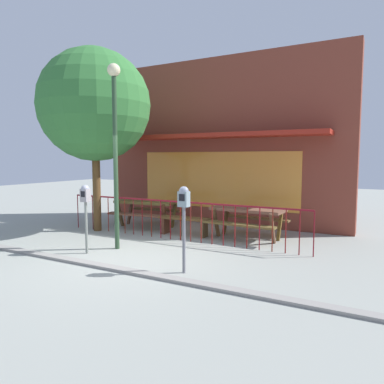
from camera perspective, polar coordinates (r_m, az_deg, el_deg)
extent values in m
plane|color=#949890|center=(7.44, -10.01, -10.33)|extent=(40.00, 40.00, 0.00)
cube|color=#492211|center=(11.27, 4.39, -4.85)|extent=(7.80, 0.54, 0.01)
cube|color=brown|center=(11.10, 4.49, 7.96)|extent=(7.80, 0.50, 5.00)
cube|color=orange|center=(10.87, 3.89, 1.95)|extent=(5.07, 0.02, 1.70)
cube|color=#9F2317|center=(10.48, 2.97, 8.96)|extent=(6.63, 0.88, 0.12)
cube|color=maroon|center=(8.74, -2.70, -1.54)|extent=(6.55, 0.04, 0.04)
cylinder|color=maroon|center=(10.84, -17.78, -2.96)|extent=(0.02, 0.02, 0.95)
cylinder|color=maroon|center=(10.64, -16.70, -3.09)|extent=(0.02, 0.02, 0.95)
cylinder|color=maroon|center=(10.44, -15.59, -3.22)|extent=(0.02, 0.02, 0.95)
cylinder|color=maroon|center=(10.25, -14.43, -3.35)|extent=(0.02, 0.02, 0.95)
cylinder|color=maroon|center=(10.06, -13.23, -3.49)|extent=(0.02, 0.02, 0.95)
cylinder|color=maroon|center=(9.87, -11.99, -3.62)|extent=(0.02, 0.02, 0.95)
cylinder|color=maroon|center=(9.70, -10.69, -3.77)|extent=(0.02, 0.02, 0.95)
cylinder|color=maroon|center=(9.52, -9.35, -3.91)|extent=(0.02, 0.02, 0.95)
cylinder|color=maroon|center=(9.35, -7.96, -4.06)|extent=(0.02, 0.02, 0.95)
cylinder|color=maroon|center=(9.19, -6.52, -4.21)|extent=(0.02, 0.02, 0.95)
cylinder|color=maroon|center=(9.03, -5.02, -4.37)|extent=(0.02, 0.02, 0.95)
cylinder|color=maroon|center=(8.88, -3.48, -4.52)|extent=(0.02, 0.02, 0.95)
cylinder|color=maroon|center=(8.74, -1.88, -4.68)|extent=(0.02, 0.02, 0.95)
cylinder|color=maroon|center=(8.60, -0.23, -4.84)|extent=(0.02, 0.02, 0.95)
cylinder|color=maroon|center=(8.48, 1.48, -5.00)|extent=(0.02, 0.02, 0.95)
cylinder|color=maroon|center=(8.35, 3.23, -5.16)|extent=(0.02, 0.02, 0.95)
cylinder|color=maroon|center=(8.24, 5.04, -5.32)|extent=(0.02, 0.02, 0.95)
cylinder|color=maroon|center=(8.14, 6.89, -5.48)|extent=(0.02, 0.02, 0.95)
cylinder|color=maroon|center=(8.04, 8.80, -5.64)|extent=(0.02, 0.02, 0.95)
cylinder|color=maroon|center=(7.95, 10.74, -5.79)|extent=(0.02, 0.02, 0.95)
cylinder|color=maroon|center=(7.88, 12.73, -5.94)|extent=(0.02, 0.02, 0.95)
cylinder|color=maroon|center=(7.81, 14.76, -6.09)|extent=(0.02, 0.02, 0.95)
cylinder|color=maroon|center=(7.75, 16.82, -6.23)|extent=(0.02, 0.02, 0.95)
cylinder|color=maroon|center=(7.70, 18.91, -6.37)|extent=(0.02, 0.02, 0.95)
cube|color=brown|center=(10.48, -7.25, -1.56)|extent=(1.87, 0.94, 0.07)
cube|color=brown|center=(10.05, -8.77, -3.61)|extent=(1.82, 0.44, 0.05)
cube|color=brown|center=(11.00, -5.82, -2.79)|extent=(1.82, 0.44, 0.05)
cube|color=brown|center=(10.68, -11.42, -3.50)|extent=(0.11, 0.35, 0.78)
cube|color=brown|center=(11.15, -9.83, -3.10)|extent=(0.11, 0.35, 0.78)
cube|color=brown|center=(9.95, -4.30, -4.07)|extent=(0.11, 0.35, 0.78)
cube|color=brown|center=(10.45, -2.93, -3.60)|extent=(0.11, 0.35, 0.78)
cube|color=brown|center=(9.00, 8.90, -2.74)|extent=(1.84, 0.86, 0.07)
cube|color=brown|center=(8.55, 7.45, -5.20)|extent=(1.81, 0.37, 0.05)
cube|color=brown|center=(9.55, 10.14, -4.11)|extent=(1.81, 0.37, 0.05)
cube|color=brown|center=(9.11, 3.88, -4.94)|extent=(0.09, 0.35, 0.78)
cube|color=#51351A|center=(9.61, 5.43, -4.42)|extent=(0.09, 0.35, 0.78)
cube|color=brown|center=(8.55, 12.73, -5.77)|extent=(0.09, 0.35, 0.78)
cube|color=brown|center=(9.07, 13.87, -5.14)|extent=(0.09, 0.35, 0.78)
cube|color=brown|center=(9.31, -1.23, -4.21)|extent=(1.41, 0.39, 0.06)
cube|color=brown|center=(9.60, -4.23, -5.29)|extent=(0.08, 0.29, 0.45)
cube|color=brown|center=(9.12, 1.95, -5.86)|extent=(0.08, 0.29, 0.45)
cylinder|color=slate|center=(6.28, -1.30, -7.69)|extent=(0.06, 0.06, 1.17)
cube|color=#82969B|center=(6.15, -1.31, -1.13)|extent=(0.18, 0.14, 0.27)
sphere|color=#868EA1|center=(6.14, -1.32, 0.12)|extent=(0.17, 0.17, 0.17)
cube|color=black|center=(6.09, -1.66, -0.90)|extent=(0.11, 0.01, 0.12)
cylinder|color=slate|center=(7.87, -16.54, -5.49)|extent=(0.06, 0.06, 1.10)
cube|color=gray|center=(7.77, -16.68, -0.52)|extent=(0.18, 0.14, 0.27)
sphere|color=#8C8F9F|center=(7.76, -16.71, 0.47)|extent=(0.17, 0.17, 0.17)
cube|color=black|center=(7.71, -17.07, -0.33)|extent=(0.11, 0.01, 0.12)
cylinder|color=#53391D|center=(10.15, -15.01, 1.25)|extent=(0.21, 0.21, 2.60)
sphere|color=#347435|center=(10.23, -15.32, 13.24)|extent=(3.01, 3.01, 3.01)
cylinder|color=#29442B|center=(7.97, -12.11, 4.38)|extent=(0.10, 0.10, 3.76)
sphere|color=beige|center=(8.19, -12.41, 18.51)|extent=(0.28, 0.28, 0.28)
cube|color=gray|center=(6.89, -13.91, -11.69)|extent=(10.92, 0.20, 0.11)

